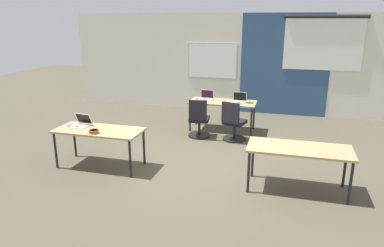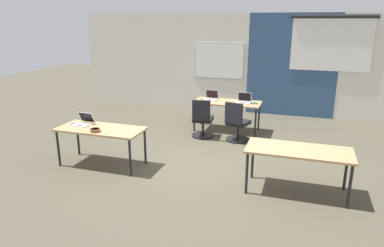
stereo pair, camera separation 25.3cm
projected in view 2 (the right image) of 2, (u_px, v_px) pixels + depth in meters
The scene contains 15 objects.
ground_plane at pixel (201, 164), 6.67m from camera, with size 24.00×24.00×0.00m.
back_wall_assembly at pixel (244, 63), 10.08m from camera, with size 10.00×0.27×2.80m.
desk_near_left at pixel (101, 131), 6.46m from camera, with size 1.60×0.70×0.72m.
desk_near_right at pixel (299, 153), 5.42m from camera, with size 1.60×0.70×0.72m.
desk_far_center at pixel (227, 104), 8.49m from camera, with size 1.60×0.70×0.72m.
laptop_far_right at pixel (244, 101), 8.37m from camera, with size 0.33×0.28×0.23m.
mousepad_far_right at pixel (253, 103), 8.31m from camera, with size 0.22×0.19×0.00m.
mouse_far_right at pixel (253, 102), 8.31m from camera, with size 0.08×0.11×0.03m.
chair_far_right at pixel (237, 125), 7.79m from camera, with size 0.54×0.59×0.92m.
laptop_far_left at pixel (211, 98), 8.67m from camera, with size 0.34×0.30×0.23m.
mouse_far_left at pixel (201, 98), 8.74m from camera, with size 0.06×0.10×0.03m.
chair_far_left at pixel (202, 122), 8.05m from camera, with size 0.52×0.56×0.92m.
laptop_near_left_end at pixel (83, 122), 6.64m from camera, with size 0.36×0.35×0.22m.
mouse_near_left_end at pixel (72, 123), 6.71m from camera, with size 0.09×0.11×0.03m.
snack_bowl at pixel (95, 130), 6.22m from camera, with size 0.18×0.18×0.06m.
Camera 2 is at (1.75, -5.92, 2.66)m, focal length 32.86 mm.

